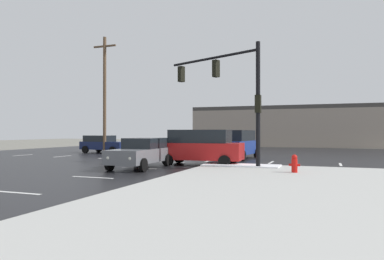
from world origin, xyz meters
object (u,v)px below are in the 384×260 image
Objects in this scene: traffic_signal_mast at (231,86)px; utility_pole_far at (105,93)px; sedan_grey at (142,152)px; suv_blue at (237,144)px; sedan_navy at (104,144)px; fire_hydrant at (294,163)px; suv_red at (200,146)px.

traffic_signal_mast is 0.62× the size of utility_pole_far.
suv_blue is at bearing 156.11° from sedan_grey.
traffic_signal_mast is 1.36× the size of sedan_navy.
sedan_navy is (-9.62, 10.71, 0.00)m from sedan_grey.
traffic_signal_mast is at bearing -30.64° from utility_pole_far.
sedan_grey is (-3.22, -8.13, -0.24)m from suv_blue.
traffic_signal_mast is at bearing -26.59° from sedan_navy.
traffic_signal_mast is at bearing 111.62° from sedan_grey.
utility_pole_far reaches higher than suv_blue.
traffic_signal_mast reaches higher than sedan_grey.
traffic_signal_mast is 15.51m from utility_pole_far.
suv_blue is (-1.15, 6.19, -3.31)m from traffic_signal_mast.
sedan_grey and sedan_navy have the same top height.
fire_hydrant is at bearing 169.01° from traffic_signal_mast.
suv_blue is 1.08× the size of sedan_grey.
suv_blue is at bearing 118.25° from fire_hydrant.
sedan_navy is (-12.84, 2.58, -0.24)m from suv_blue.
suv_red is at bearing 4.92° from traffic_signal_mast.
suv_blue is at bearing -55.66° from traffic_signal_mast.
sedan_grey is at bearing 47.71° from traffic_signal_mast.
fire_hydrant is at bearing -31.52° from utility_pole_far.
utility_pole_far is (-13.32, 7.89, 0.93)m from traffic_signal_mast.
suv_red reaches higher than sedan_navy.
sedan_grey is (-7.83, 0.47, 0.32)m from fire_hydrant.
sedan_navy is at bearing -36.82° from suv_red.
traffic_signal_mast is 8.01× the size of fire_hydrant.
suv_blue is 13.10m from sedan_navy.
utility_pole_far is (0.67, -0.88, 4.48)m from sedan_navy.
fire_hydrant is 0.16× the size of suv_blue.
suv_red is at bearing -32.47° from utility_pole_far.
traffic_signal_mast reaches higher than fire_hydrant.
sedan_grey is 0.45× the size of utility_pole_far.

